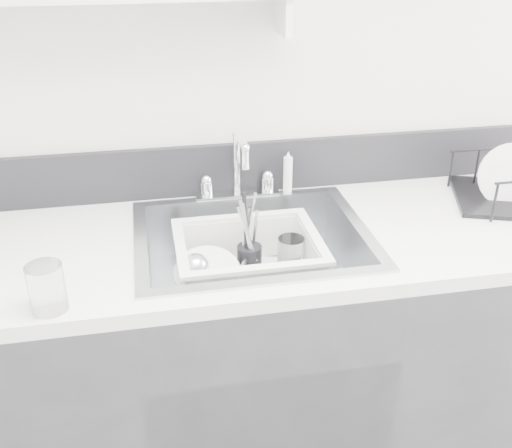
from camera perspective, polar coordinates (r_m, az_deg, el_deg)
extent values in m
cube|color=silver|center=(1.78, -2.21, 14.34)|extent=(3.50, 0.02, 2.60)
cube|color=#2B2B2E|center=(1.92, -0.29, -13.82)|extent=(3.20, 0.62, 0.88)
cube|color=white|center=(1.65, -0.33, -1.69)|extent=(3.20, 0.62, 0.04)
cube|color=black|center=(1.87, -2.04, 5.34)|extent=(3.20, 0.02, 0.16)
cube|color=silver|center=(1.86, -1.79, 2.80)|extent=(0.26, 0.06, 0.02)
cylinder|color=silver|center=(1.84, -4.73, 3.32)|extent=(0.04, 0.04, 0.05)
cylinder|color=silver|center=(1.87, 1.08, 3.78)|extent=(0.04, 0.04, 0.05)
cylinder|color=silver|center=(1.82, -1.84, 5.72)|extent=(0.02, 0.02, 0.20)
cylinder|color=silver|center=(1.72, -1.48, 8.08)|extent=(0.02, 0.15, 0.02)
cylinder|color=silver|center=(1.87, 3.05, 4.92)|extent=(0.03, 0.03, 0.14)
cube|color=silver|center=(1.71, 2.63, 19.23)|extent=(0.02, 0.14, 0.10)
cylinder|color=white|center=(1.70, -4.27, -5.84)|extent=(0.20, 0.20, 0.01)
cylinder|color=white|center=(1.69, -4.13, -5.38)|extent=(0.20, 0.20, 0.01)
cylinder|color=white|center=(1.67, -4.66, -4.67)|extent=(0.23, 0.22, 0.08)
cylinder|color=black|center=(1.74, -0.63, -3.43)|extent=(0.07, 0.07, 0.09)
cylinder|color=silver|center=(1.70, -1.10, -0.97)|extent=(0.01, 0.05, 0.18)
cylinder|color=silver|center=(1.70, -0.13, -1.44)|extent=(0.02, 0.04, 0.16)
cylinder|color=black|center=(1.69, -1.01, -0.51)|extent=(0.01, 0.05, 0.19)
cylinder|color=white|center=(1.74, 3.33, -2.98)|extent=(0.09, 0.09, 0.11)
cylinder|color=white|center=(1.39, -19.30, -5.77)|extent=(0.08, 0.08, 0.11)
imported|color=white|center=(1.67, 3.16, -6.06)|extent=(0.12, 0.12, 0.03)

